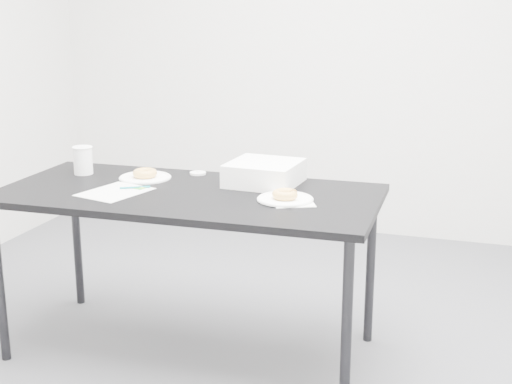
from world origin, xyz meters
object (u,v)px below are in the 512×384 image
(donut_far, at_px, (145,173))
(bakery_box, at_px, (264,173))
(plate_near, at_px, (285,199))
(coffee_cup, at_px, (83,160))
(donut_near, at_px, (285,194))
(scorecard, at_px, (115,192))
(table, at_px, (188,204))
(pen, at_px, (135,187))
(plate_far, at_px, (145,178))

(donut_far, xyz_separation_m, bakery_box, (0.58, 0.07, 0.03))
(plate_near, distance_m, coffee_cup, 1.09)
(donut_near, bearing_deg, coffee_cup, 171.12)
(scorecard, xyz_separation_m, donut_near, (0.76, 0.10, 0.03))
(table, height_order, bakery_box, bakery_box)
(pen, height_order, bakery_box, bakery_box)
(plate_near, xyz_separation_m, plate_far, (-0.75, 0.18, -0.00))
(donut_near, xyz_separation_m, coffee_cup, (-1.08, 0.17, 0.04))
(donut_far, bearing_deg, plate_far, 0.00)
(plate_near, bearing_deg, coffee_cup, 171.12)
(table, height_order, plate_far, plate_far)
(scorecard, bearing_deg, coffee_cup, 154.82)
(table, height_order, scorecard, scorecard)
(pen, distance_m, donut_near, 0.70)
(plate_far, xyz_separation_m, bakery_box, (0.58, 0.07, 0.05))
(donut_near, bearing_deg, bakery_box, 124.24)
(table, xyz_separation_m, pen, (-0.25, -0.03, 0.07))
(scorecard, bearing_deg, donut_near, 22.13)
(scorecard, bearing_deg, pen, 69.10)
(plate_near, bearing_deg, donut_near, 90.00)
(plate_near, bearing_deg, scorecard, -172.69)
(plate_near, height_order, plate_far, plate_near)
(donut_far, bearing_deg, bakery_box, 7.22)
(coffee_cup, relative_size, bakery_box, 0.44)
(scorecard, relative_size, plate_far, 1.19)
(bakery_box, bearing_deg, pen, -149.55)
(table, bearing_deg, bakery_box, 38.62)
(pen, distance_m, coffee_cup, 0.42)
(donut_near, xyz_separation_m, plate_far, (-0.75, 0.18, -0.03))
(plate_far, bearing_deg, scorecard, -92.66)
(scorecard, xyz_separation_m, coffee_cup, (-0.32, 0.27, 0.07))
(pen, bearing_deg, plate_near, -26.83)
(donut_near, relative_size, donut_far, 0.97)
(plate_near, relative_size, coffee_cup, 1.74)
(pen, height_order, plate_near, pen)
(donut_near, distance_m, coffee_cup, 1.09)
(scorecard, bearing_deg, table, 34.88)
(donut_far, height_order, coffee_cup, coffee_cup)
(plate_near, distance_m, plate_far, 0.77)
(pen, bearing_deg, scorecard, -153.90)
(bakery_box, bearing_deg, donut_far, -169.03)
(scorecard, distance_m, plate_near, 0.77)
(table, xyz_separation_m, donut_near, (0.46, -0.01, 0.09))
(donut_near, bearing_deg, donut_far, 166.63)
(donut_far, bearing_deg, pen, -76.81)
(pen, relative_size, donut_near, 1.21)
(pen, bearing_deg, coffee_cup, 125.59)
(coffee_cup, height_order, bakery_box, coffee_cup)
(donut_near, height_order, donut_far, donut_near)
(plate_near, height_order, bakery_box, bakery_box)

